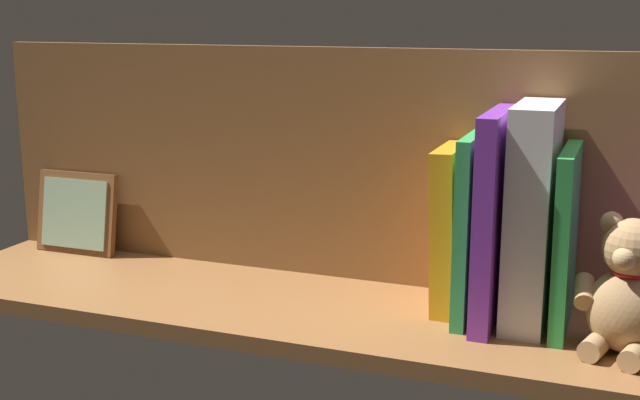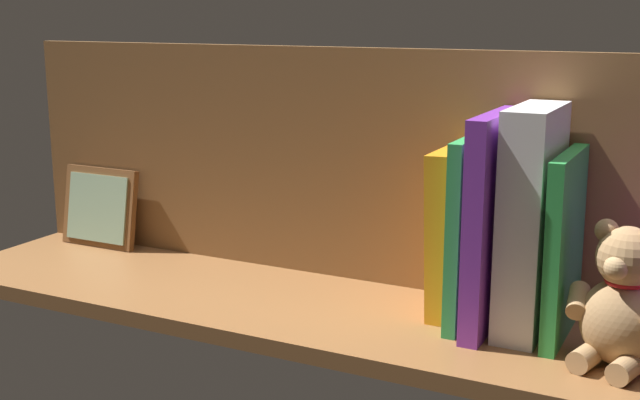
{
  "view_description": "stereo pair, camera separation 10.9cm",
  "coord_description": "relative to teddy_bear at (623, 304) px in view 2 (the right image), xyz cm",
  "views": [
    {
      "loc": [
        -38.01,
        99.31,
        38.57
      ],
      "look_at": [
        0.0,
        0.0,
        14.28
      ],
      "focal_mm": 46.53,
      "sensor_mm": 36.0,
      "label": 1
    },
    {
      "loc": [
        -47.97,
        94.9,
        38.57
      ],
      "look_at": [
        0.0,
        0.0,
        14.28
      ],
      "focal_mm": 46.53,
      "sensor_mm": 36.0,
      "label": 2
    }
  ],
  "objects": [
    {
      "name": "book_3",
      "position": [
        16.41,
        -5.24,
        6.2
      ],
      "size": [
        2.48,
        17.14,
        26.76
      ],
      "primitive_type": "cube",
      "color": "purple",
      "rests_on": "ground_plane"
    },
    {
      "name": "ground_plane",
      "position": [
        38.81,
        -2.92,
        -8.28
      ],
      "size": [
        116.45,
        28.57,
        2.2
      ],
      "primitive_type": "cube",
      "color": "brown"
    },
    {
      "name": "teddy_bear",
      "position": [
        0.0,
        0.0,
        0.0
      ],
      "size": [
        12.76,
        12.08,
        16.31
      ],
      "rotation": [
        0.0,
        0.0,
        -0.27
      ],
      "color": "tan",
      "rests_on": "ground_plane"
    },
    {
      "name": "book_4",
      "position": [
        19.26,
        -6.06,
        4.68
      ],
      "size": [
        1.74,
        15.49,
        23.72
      ],
      "primitive_type": "cube",
      "color": "green",
      "rests_on": "ground_plane"
    },
    {
      "name": "picture_frame_leaning",
      "position": [
        84.63,
        -11.68,
        -0.66
      ],
      "size": [
        14.4,
        3.7,
        13.26
      ],
      "color": "brown",
      "rests_on": "ground_plane"
    },
    {
      "name": "book_5",
      "position": [
        22.35,
        -7.78,
        3.6
      ],
      "size": [
        3.66,
        12.05,
        21.63
      ],
      "primitive_type": "cube",
      "rotation": [
        0.0,
        0.03,
        0.0
      ],
      "color": "orange",
      "rests_on": "ground_plane"
    },
    {
      "name": "dictionary_thick_white",
      "position": [
        11.85,
        -6.23,
        6.67
      ],
      "size": [
        5.16,
        14.95,
        27.7
      ],
      "primitive_type": "cube",
      "color": "white",
      "rests_on": "ground_plane"
    },
    {
      "name": "shelf_back_panel",
      "position": [
        38.81,
        -14.95,
        9.65
      ],
      "size": [
        116.45,
        1.5,
        33.65
      ],
      "primitive_type": "cube",
      "color": "brown",
      "rests_on": "ground_plane"
    },
    {
      "name": "book_2",
      "position": [
        7.62,
        -5.91,
        4.07
      ],
      "size": [
        2.02,
        15.8,
        22.52
      ],
      "primitive_type": "cube",
      "rotation": [
        0.0,
        0.01,
        0.0
      ],
      "color": "green",
      "rests_on": "ground_plane"
    }
  ]
}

